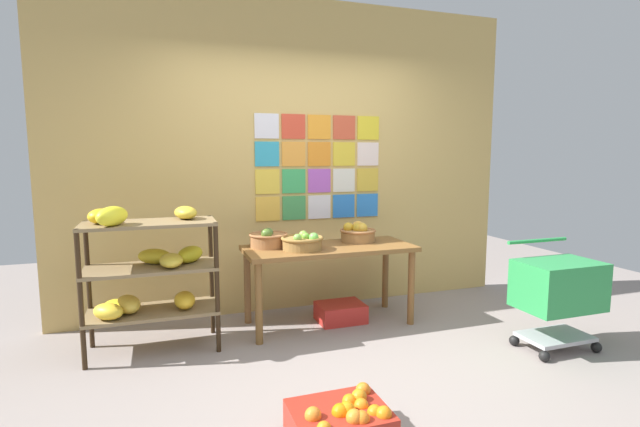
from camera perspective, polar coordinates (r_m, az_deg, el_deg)
ground at (r=3.44m, az=4.91°, el=-18.88°), size 9.07×9.07×0.00m
back_wall_with_art at (r=4.56m, az=-2.88°, el=6.80°), size 4.49×0.07×2.96m
banana_shelf_unit at (r=3.81m, az=-20.08°, el=-6.14°), size 0.97×0.52×1.14m
display_table at (r=4.16m, az=1.11°, el=-5.24°), size 1.49×0.62×0.71m
fruit_basket_right at (r=4.12m, az=-6.30°, el=-3.05°), size 0.34×0.34×0.17m
fruit_basket_back_right at (r=3.99m, az=-2.13°, el=-3.46°), size 0.36×0.36×0.15m
fruit_basket_left at (r=4.37m, az=4.58°, el=-2.36°), size 0.33×0.33×0.19m
produce_crate_under_table at (r=4.36m, az=2.50°, el=-11.89°), size 0.42×0.32×0.17m
orange_crate_foreground at (r=2.71m, az=2.63°, el=-23.99°), size 0.51×0.40×0.24m
shopping_cart at (r=4.09m, az=26.93°, el=-8.14°), size 0.60×0.45×0.83m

